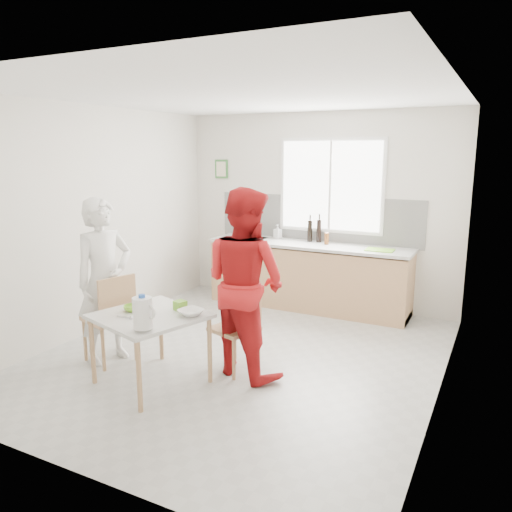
{
  "coord_description": "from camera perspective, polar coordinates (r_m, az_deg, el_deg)",
  "views": [
    {
      "loc": [
        2.42,
        -4.41,
        2.16
      ],
      "look_at": [
        0.08,
        0.2,
        1.08
      ],
      "focal_mm": 35.0,
      "sensor_mm": 36.0,
      "label": 1
    }
  ],
  "objects": [
    {
      "name": "spoon",
      "position": [
        4.71,
        -14.85,
        -6.75
      ],
      "size": [
        0.16,
        0.02,
        0.01
      ],
      "primitive_type": "cylinder",
      "rotation": [
        0.0,
        1.57,
        0.06
      ],
      "color": "#A5A5AA",
      "rests_on": "dining_table"
    },
    {
      "name": "chair_left",
      "position": [
        5.36,
        -16.12,
        -6.48
      ],
      "size": [
        0.54,
        0.54,
        0.94
      ],
      "rotation": [
        0.0,
        0.0,
        -1.86
      ],
      "color": "tan",
      "rests_on": "ground"
    },
    {
      "name": "ground",
      "position": [
        5.47,
        -1.69,
        -11.43
      ],
      "size": [
        4.5,
        4.5,
        0.0
      ],
      "primitive_type": "plane",
      "color": "#B7B7B2",
      "rests_on": "ground"
    },
    {
      "name": "person_red",
      "position": [
        4.83,
        -1.25,
        -3.04
      ],
      "size": [
        1.06,
        0.93,
        1.84
      ],
      "primitive_type": "imported",
      "rotation": [
        0.0,
        0.0,
        2.85
      ],
      "color": "red",
      "rests_on": "ground"
    },
    {
      "name": "jar_amber",
      "position": [
        6.86,
        8.07,
        1.98
      ],
      "size": [
        0.06,
        0.06,
        0.16
      ],
      "primitive_type": "cylinder",
      "color": "brown",
      "rests_on": "kitchen_counter"
    },
    {
      "name": "soap_bottle",
      "position": [
        7.26,
        2.49,
        2.81
      ],
      "size": [
        0.11,
        0.11,
        0.2
      ],
      "primitive_type": "imported",
      "rotation": [
        0.0,
        0.0,
        -0.25
      ],
      "color": "#999999",
      "rests_on": "kitchen_counter"
    },
    {
      "name": "bowl_green",
      "position": [
        4.89,
        -13.9,
        -5.81
      ],
      "size": [
        0.22,
        0.22,
        0.05
      ],
      "primitive_type": "imported",
      "rotation": [
        0.0,
        0.0,
        -0.29
      ],
      "color": "#76BC2B",
      "rests_on": "dining_table"
    },
    {
      "name": "kitchen_counter",
      "position": [
        7.02,
        5.91,
        -2.59
      ],
      "size": [
        2.84,
        0.64,
        1.37
      ],
      "color": "tan",
      "rests_on": "ground"
    },
    {
      "name": "backsplash",
      "position": [
        7.13,
        6.92,
        4.22
      ],
      "size": [
        3.0,
        0.02,
        0.65
      ],
      "primitive_type": "cube",
      "color": "white",
      "rests_on": "room_shell"
    },
    {
      "name": "room_shell",
      "position": [
        5.05,
        -1.81,
        5.97
      ],
      "size": [
        4.5,
        4.5,
        4.5
      ],
      "color": "silver",
      "rests_on": "ground"
    },
    {
      "name": "bowl_white",
      "position": [
        4.66,
        -7.44,
        -6.41
      ],
      "size": [
        0.28,
        0.28,
        0.06
      ],
      "primitive_type": "imported",
      "rotation": [
        0.0,
        0.0,
        -0.29
      ],
      "color": "white",
      "rests_on": "dining_table"
    },
    {
      "name": "wine_bottle_b",
      "position": [
        7.05,
        6.18,
        2.87
      ],
      "size": [
        0.07,
        0.07,
        0.3
      ],
      "primitive_type": "cylinder",
      "color": "black",
      "rests_on": "kitchen_counter"
    },
    {
      "name": "dining_table",
      "position": [
        4.78,
        -12.03,
        -7.34
      ],
      "size": [
        1.1,
        1.1,
        0.68
      ],
      "rotation": [
        0.0,
        0.0,
        -0.29
      ],
      "color": "silver",
      "rests_on": "ground"
    },
    {
      "name": "person_white",
      "position": [
        5.36,
        -16.9,
        -2.75
      ],
      "size": [
        0.57,
        0.72,
        1.72
      ],
      "primitive_type": "imported",
      "rotation": [
        0.0,
        0.0,
        1.28
      ],
      "color": "white",
      "rests_on": "ground"
    },
    {
      "name": "window",
      "position": [
        7.01,
        8.53,
        7.95
      ],
      "size": [
        1.5,
        0.06,
        1.3
      ],
      "color": "white",
      "rests_on": "room_shell"
    },
    {
      "name": "chair_far",
      "position": [
        5.05,
        -1.97,
        -7.62
      ],
      "size": [
        0.5,
        0.5,
        0.87
      ],
      "rotation": [
        0.0,
        0.0,
        -0.29
      ],
      "color": "tan",
      "rests_on": "ground"
    },
    {
      "name": "cutting_board",
      "position": [
        6.58,
        13.95,
        0.67
      ],
      "size": [
        0.35,
        0.25,
        0.01
      ],
      "primitive_type": "cube",
      "rotation": [
        0.0,
        0.0,
        0.01
      ],
      "color": "#84DA32",
      "rests_on": "kitchen_counter"
    },
    {
      "name": "wine_bottle_a",
      "position": [
        7.0,
        7.22,
        2.87
      ],
      "size": [
        0.07,
        0.07,
        0.32
      ],
      "primitive_type": "cylinder",
      "color": "black",
      "rests_on": "kitchen_counter"
    },
    {
      "name": "picture_frame",
      "position": [
        7.74,
        -3.97,
        9.89
      ],
      "size": [
        0.22,
        0.03,
        0.28
      ],
      "color": "#387B38",
      "rests_on": "room_shell"
    },
    {
      "name": "milk_jug",
      "position": [
        4.31,
        -12.79,
        -6.33
      ],
      "size": [
        0.23,
        0.17,
        0.29
      ],
      "rotation": [
        0.0,
        0.0,
        -0.29
      ],
      "color": "white",
      "rests_on": "dining_table"
    },
    {
      "name": "green_box",
      "position": [
        4.82,
        -8.66,
        -5.6
      ],
      "size": [
        0.12,
        0.12,
        0.09
      ],
      "primitive_type": "cube",
      "rotation": [
        0.0,
        0.0,
        -0.29
      ],
      "color": "#6CB82A",
      "rests_on": "dining_table"
    }
  ]
}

